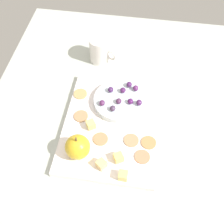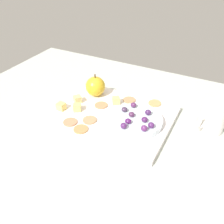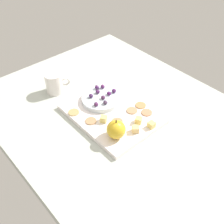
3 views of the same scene
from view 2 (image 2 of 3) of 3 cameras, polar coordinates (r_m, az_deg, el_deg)
The scene contains 25 objects.
table at distance 81.32cm, azimuth -1.42°, elevation -3.42°, with size 112.93×87.70×3.94cm, color #B1B8AE.
platter at distance 81.10cm, azimuth 0.29°, elevation -0.96°, with size 36.46×28.28×1.83cm, color white.
serving_dish at distance 76.34cm, azimuth 5.38°, elevation -1.96°, with size 16.16×16.16×2.01cm, color silver.
apple_whole at distance 88.85cm, azimuth -3.77°, elevation 5.80°, with size 6.91×6.91×6.91cm, color gold.
apple_stem at distance 86.94cm, azimuth -3.88°, elevation 8.13°, with size 0.50×0.50×1.20cm, color brown.
cheese_cube_0 at distance 84.97cm, azimuth 0.94°, elevation 2.61°, with size 2.39×2.39×2.39cm, color #E6D171.
cheese_cube_1 at distance 82.25cm, azimuth -7.90°, elevation 1.03°, with size 2.39×2.39×2.39cm, color #F2D26D.
cheese_cube_2 at distance 86.44cm, azimuth -7.79°, elevation 2.88°, with size 2.39×2.39×2.39cm, color #E9C378.
cheese_cube_3 at distance 83.62cm, azimuth -11.42°, elevation 1.25°, with size 2.39×2.39×2.39cm, color #E3C96E.
cracker_0 at distance 77.89cm, azimuth -5.06°, elevation -1.83°, with size 4.32×4.32×0.40cm, color tan.
cracker_1 at distance 87.28cm, azimuth 3.93°, elevation 2.72°, with size 4.32×4.32×0.40cm, color tan.
cracker_2 at distance 84.39cm, azimuth -2.46°, elevation 1.52°, with size 4.32×4.32×0.40cm, color #AB8058.
cracker_3 at distance 74.64cm, azimuth -7.06°, elevation -3.87°, with size 4.32×4.32×0.40cm, color #B5834F.
cracker_4 at distance 86.57cm, azimuth 9.64°, elevation 1.96°, with size 4.32×4.32×0.40cm, color tan.
cracker_5 at distance 77.81cm, azimuth -9.43°, elevation -2.27°, with size 4.32×4.32×0.40cm, color tan.
grape_0 at distance 72.06cm, azimuth 8.84°, elevation -2.96°, with size 1.91×1.72×1.75cm, color #4D235C.
grape_1 at distance 75.79cm, azimuth 4.45°, elevation -0.55°, with size 1.91×1.72×1.53cm, color #4D274A.
grape_2 at distance 79.97cm, azimuth 4.88°, elevation 1.59°, with size 1.91×1.72×1.65cm, color #542654.
grape_3 at distance 77.05cm, azimuth 8.16°, elevation -0.08°, with size 1.91×1.72×1.73cm, color #432353.
grape_4 at distance 73.00cm, azimuth 3.65°, elevation -2.08°, with size 1.91×1.72×1.55cm, color #4B1956.
grape_5 at distance 77.80cm, azimuth 2.83°, elevation 0.59°, with size 1.91×1.72×1.56cm, color #44304A.
grape_6 at distance 73.97cm, azimuth 7.39°, elevation -1.72°, with size 1.91×1.72×1.67cm, color #4A1F54.
grape_7 at distance 70.67cm, azimuth 7.29°, elevation -3.66°, with size 1.91×1.72×1.78cm, color #59255D.
grape_8 at distance 71.04cm, azimuth 2.65°, elevation -3.13°, with size 1.91×1.72×1.78cm, color #4C235A.
cup at distance 80.00cm, azimuth 21.76°, elevation -1.15°, with size 7.49×10.02×9.26cm.
Camera 2 is at (30.93, -55.62, 52.59)cm, focal length 40.44 mm.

